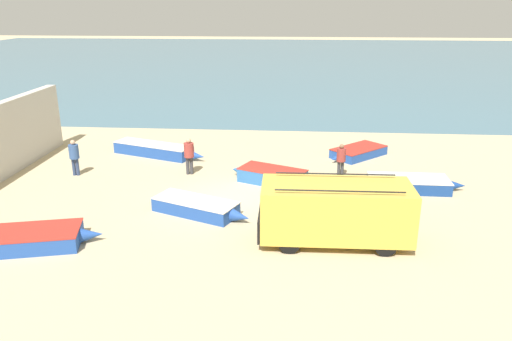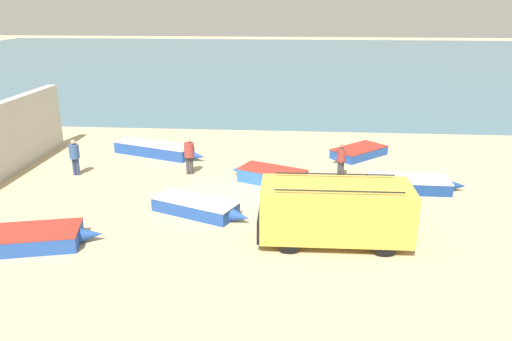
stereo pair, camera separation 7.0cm
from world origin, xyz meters
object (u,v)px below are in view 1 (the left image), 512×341
fishing_rowboat_2 (30,239)px  fishing_rowboat_4 (198,207)px  fisherman_0 (189,153)px  fisherman_2 (341,157)px  fishing_rowboat_0 (270,175)px  parked_van (335,211)px  fisherman_1 (74,154)px  fishing_rowboat_5 (411,184)px  fishing_rowboat_1 (157,150)px  fishing_rowboat_3 (357,152)px

fishing_rowboat_2 → fishing_rowboat_4: 6.18m
fisherman_0 → fisherman_2: bearing=-100.1°
fishing_rowboat_0 → fisherman_2: fisherman_2 is taller
fishing_rowboat_2 → fishing_rowboat_4: bearing=17.0°
fishing_rowboat_2 → fisherman_0: fisherman_0 is taller
parked_van → fisherman_1: size_ratio=2.98×
fishing_rowboat_5 → fishing_rowboat_1: bearing=162.3°
fishing_rowboat_2 → fisherman_2: size_ratio=2.73×
fishing_rowboat_4 → fisherman_2: fisherman_2 is taller
fishing_rowboat_5 → fishing_rowboat_0: bearing=176.2°
fishing_rowboat_3 → fishing_rowboat_4: size_ratio=0.80×
fishing_rowboat_4 → fishing_rowboat_2: bearing=-125.6°
fishing_rowboat_5 → fisherman_2: fisherman_2 is taller
fishing_rowboat_4 → fishing_rowboat_3: bearing=72.1°
fishing_rowboat_1 → fishing_rowboat_4: 8.49m
fishing_rowboat_4 → fisherman_0: (-1.33, 4.72, 0.80)m
fishing_rowboat_3 → fishing_rowboat_4: fishing_rowboat_4 is taller
fisherman_2 → fishing_rowboat_1: bearing=70.3°
fishing_rowboat_1 → fishing_rowboat_5: fishing_rowboat_1 is taller
parked_van → fishing_rowboat_1: size_ratio=0.97×
fishing_rowboat_5 → fisherman_2: (-3.03, 1.47, 0.71)m
fishing_rowboat_3 → fisherman_0: fisherman_0 is taller
fishing_rowboat_5 → fisherman_0: (-10.35, 1.32, 0.81)m
fishing_rowboat_5 → fisherman_1: 15.87m
parked_van → fishing_rowboat_0: size_ratio=1.40×
parked_van → fishing_rowboat_1: bearing=-48.0°
fishing_rowboat_0 → fishing_rowboat_5: fishing_rowboat_0 is taller
fishing_rowboat_4 → fisherman_0: fisherman_0 is taller
fishing_rowboat_0 → fishing_rowboat_5: size_ratio=0.88×
parked_van → fishing_rowboat_5: (3.82, 5.39, -0.90)m
fishing_rowboat_0 → fisherman_1: 9.48m
fishing_rowboat_0 → fisherman_2: (3.36, 0.98, 0.66)m
parked_van → fishing_rowboat_0: 6.48m
fishing_rowboat_3 → fisherman_2: 3.70m
parked_van → fishing_rowboat_4: parked_van is taller
fishing_rowboat_4 → fishing_rowboat_5: size_ratio=0.98×
fisherman_0 → fisherman_1: bearing=85.0°
fishing_rowboat_3 → fishing_rowboat_5: bearing=66.7°
fishing_rowboat_5 → fisherman_0: size_ratio=2.36×
fisherman_1 → fisherman_2: bearing=90.0°
fishing_rowboat_4 → fisherman_1: fisherman_1 is taller
parked_van → fisherman_2: size_ratio=3.21×
fisherman_1 → fishing_rowboat_4: bearing=55.5°
fishing_rowboat_4 → fisherman_2: size_ratio=2.53×
fishing_rowboat_0 → fishing_rowboat_1: fishing_rowboat_0 is taller
fishing_rowboat_0 → fishing_rowboat_1: 7.39m
fisherman_2 → fisherman_0: bearing=87.2°
fishing_rowboat_1 → fishing_rowboat_5: size_ratio=1.28×
fisherman_0 → parked_van: bearing=-147.0°
fishing_rowboat_2 → fishing_rowboat_4: size_ratio=1.08×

